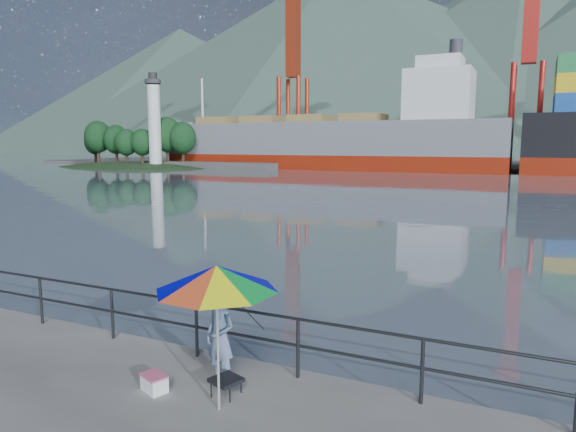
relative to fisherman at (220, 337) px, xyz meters
The scene contains 10 objects.
harbor_water 129.02m from the fisherman, 90.87° to the left, with size 500.00×280.00×0.00m, color slate.
far_dock 92.36m from the fisherman, 85.01° to the left, with size 200.00×40.00×0.40m, color #514F4C.
guardrail 2.10m from the fisherman, 160.24° to the left, with size 22.00×0.06×1.03m.
lighthouse_islet 83.44m from the fisherman, 133.02° to the left, with size 48.00×26.40×19.20m.
fisherman is the anchor object (origin of this frame).
beach_umbrella 1.46m from the fisherman, 59.31° to the right, with size 2.22×2.22×2.14m.
folding_stool 0.75m from the fisherman, 46.64° to the right, with size 0.53×0.53×0.27m.
cooler_bag 1.22m from the fisherman, 139.53° to the right, with size 0.41×0.27×0.24m, color white.
fishing_rod 1.14m from the fisherman, 87.65° to the left, with size 0.02×0.02×2.13m, color black.
bulk_carrier 73.82m from the fisherman, 108.59° to the left, with size 54.58×9.45×14.50m.
Camera 1 is at (6.26, -5.59, 3.83)m, focal length 32.00 mm.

